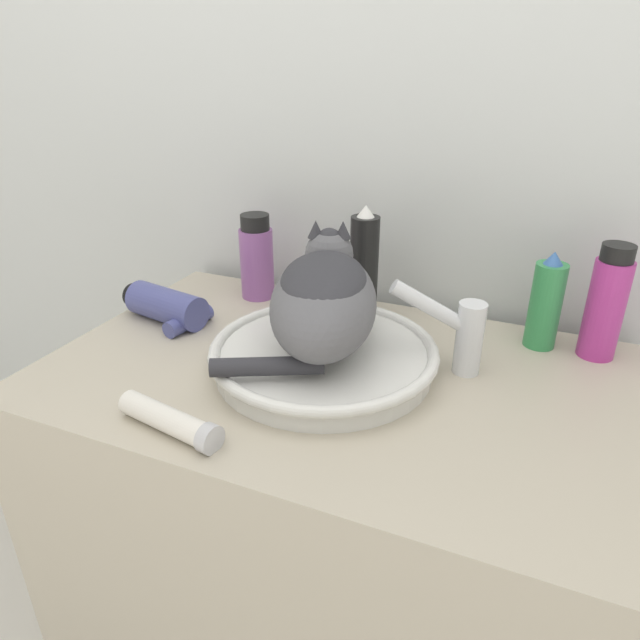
{
  "coord_description": "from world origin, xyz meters",
  "views": [
    {
      "loc": [
        0.3,
        -0.46,
        1.37
      ],
      "look_at": [
        -0.02,
        0.28,
        0.98
      ],
      "focal_mm": 32.0,
      "sensor_mm": 36.0,
      "label": 1
    }
  ],
  "objects_px": {
    "hairspray_can_black": "(364,265)",
    "hair_dryer": "(168,307)",
    "cat": "(323,296)",
    "mouthwash_bottle": "(257,258)",
    "faucet": "(460,331)",
    "spray_bottle_trigger": "(546,304)",
    "shampoo_bottle_tall": "(606,304)",
    "cream_tube": "(170,421)"
  },
  "relations": [
    {
      "from": "cat",
      "to": "hair_dryer",
      "type": "relative_size",
      "value": 1.78
    },
    {
      "from": "cat",
      "to": "shampoo_bottle_tall",
      "type": "xyz_separation_m",
      "value": [
        0.42,
        0.22,
        -0.03
      ]
    },
    {
      "from": "faucet",
      "to": "hairspray_can_black",
      "type": "relative_size",
      "value": 0.73
    },
    {
      "from": "shampoo_bottle_tall",
      "to": "hair_dryer",
      "type": "distance_m",
      "value": 0.78
    },
    {
      "from": "mouthwash_bottle",
      "to": "shampoo_bottle_tall",
      "type": "height_order",
      "value": "shampoo_bottle_tall"
    },
    {
      "from": "cat",
      "to": "faucet",
      "type": "xyz_separation_m",
      "value": [
        0.21,
        0.07,
        -0.05
      ]
    },
    {
      "from": "mouthwash_bottle",
      "to": "shampoo_bottle_tall",
      "type": "relative_size",
      "value": 0.89
    },
    {
      "from": "hairspray_can_black",
      "to": "hair_dryer",
      "type": "relative_size",
      "value": 1.17
    },
    {
      "from": "faucet",
      "to": "hair_dryer",
      "type": "relative_size",
      "value": 0.85
    },
    {
      "from": "cat",
      "to": "shampoo_bottle_tall",
      "type": "relative_size",
      "value": 1.68
    },
    {
      "from": "shampoo_bottle_tall",
      "to": "hair_dryer",
      "type": "relative_size",
      "value": 1.06
    },
    {
      "from": "faucet",
      "to": "cream_tube",
      "type": "height_order",
      "value": "faucet"
    },
    {
      "from": "mouthwash_bottle",
      "to": "shampoo_bottle_tall",
      "type": "distance_m",
      "value": 0.66
    },
    {
      "from": "mouthwash_bottle",
      "to": "cream_tube",
      "type": "height_order",
      "value": "mouthwash_bottle"
    },
    {
      "from": "mouthwash_bottle",
      "to": "cat",
      "type": "bearing_deg",
      "value": -42.26
    },
    {
      "from": "shampoo_bottle_tall",
      "to": "hairspray_can_black",
      "type": "distance_m",
      "value": 0.43
    },
    {
      "from": "cream_tube",
      "to": "faucet",
      "type": "bearing_deg",
      "value": 44.15
    },
    {
      "from": "cat",
      "to": "shampoo_bottle_tall",
      "type": "distance_m",
      "value": 0.47
    },
    {
      "from": "cream_tube",
      "to": "hair_dryer",
      "type": "relative_size",
      "value": 0.92
    },
    {
      "from": "faucet",
      "to": "mouthwash_bottle",
      "type": "distance_m",
      "value": 0.48
    },
    {
      "from": "hair_dryer",
      "to": "spray_bottle_trigger",
      "type": "bearing_deg",
      "value": -154.8
    },
    {
      "from": "spray_bottle_trigger",
      "to": "cream_tube",
      "type": "relative_size",
      "value": 1.02
    },
    {
      "from": "faucet",
      "to": "cream_tube",
      "type": "distance_m",
      "value": 0.46
    },
    {
      "from": "faucet",
      "to": "hairspray_can_black",
      "type": "bearing_deg",
      "value": -56.45
    },
    {
      "from": "mouthwash_bottle",
      "to": "hair_dryer",
      "type": "xyz_separation_m",
      "value": [
        -0.1,
        -0.18,
        -0.05
      ]
    },
    {
      "from": "faucet",
      "to": "mouthwash_bottle",
      "type": "bearing_deg",
      "value": -39.87
    },
    {
      "from": "mouthwash_bottle",
      "to": "spray_bottle_trigger",
      "type": "height_order",
      "value": "mouthwash_bottle"
    },
    {
      "from": "spray_bottle_trigger",
      "to": "cream_tube",
      "type": "xyz_separation_m",
      "value": [
        -0.45,
        -0.47,
        -0.06
      ]
    },
    {
      "from": "cat",
      "to": "hair_dryer",
      "type": "height_order",
      "value": "cat"
    },
    {
      "from": "shampoo_bottle_tall",
      "to": "cat",
      "type": "bearing_deg",
      "value": -151.75
    },
    {
      "from": "hairspray_can_black",
      "to": "hair_dryer",
      "type": "bearing_deg",
      "value": -151.53
    },
    {
      "from": "hairspray_can_black",
      "to": "spray_bottle_trigger",
      "type": "bearing_deg",
      "value": 0.0
    },
    {
      "from": "cat",
      "to": "hairspray_can_black",
      "type": "relative_size",
      "value": 1.52
    },
    {
      "from": "hairspray_can_black",
      "to": "cream_tube",
      "type": "xyz_separation_m",
      "value": [
        -0.11,
        -0.47,
        -0.09
      ]
    },
    {
      "from": "shampoo_bottle_tall",
      "to": "hair_dryer",
      "type": "xyz_separation_m",
      "value": [
        -0.76,
        -0.18,
        -0.06
      ]
    },
    {
      "from": "mouthwash_bottle",
      "to": "hairspray_can_black",
      "type": "bearing_deg",
      "value": 0.0
    },
    {
      "from": "cat",
      "to": "spray_bottle_trigger",
      "type": "bearing_deg",
      "value": -73.81
    },
    {
      "from": "faucet",
      "to": "hair_dryer",
      "type": "bearing_deg",
      "value": -18.26
    },
    {
      "from": "shampoo_bottle_tall",
      "to": "hairspray_can_black",
      "type": "relative_size",
      "value": 0.9
    },
    {
      "from": "shampoo_bottle_tall",
      "to": "hairspray_can_black",
      "type": "bearing_deg",
      "value": 180.0
    },
    {
      "from": "mouthwash_bottle",
      "to": "shampoo_bottle_tall",
      "type": "xyz_separation_m",
      "value": [
        0.66,
        0.0,
        0.01
      ]
    },
    {
      "from": "mouthwash_bottle",
      "to": "shampoo_bottle_tall",
      "type": "bearing_deg",
      "value": 0.0
    }
  ]
}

